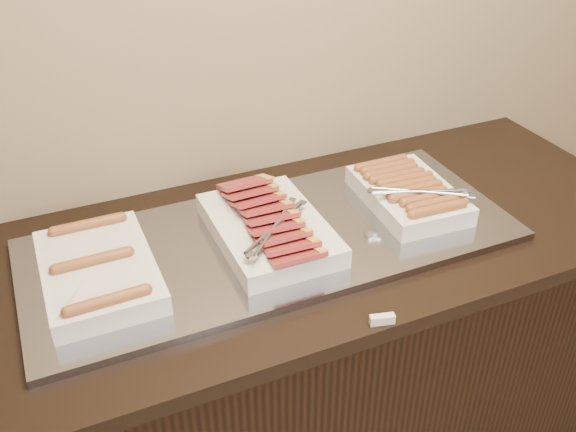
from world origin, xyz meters
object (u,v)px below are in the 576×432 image
object	(u,v)px
warming_tray	(274,240)
dish_left	(98,270)
counter	(276,371)
dish_center	(269,227)
dish_right	(409,193)

from	to	relation	value
warming_tray	dish_left	distance (m)	0.42
counter	dish_left	world-z (taller)	dish_left
dish_left	warming_tray	bearing A→B (deg)	0.20
dish_left	dish_center	xyz separation A→B (m)	(0.41, -0.00, 0.01)
warming_tray	dish_right	size ratio (longest dim) A/B	3.59
dish_right	dish_left	bearing A→B (deg)	-177.01
warming_tray	dish_center	world-z (taller)	dish_center
dish_center	counter	bearing A→B (deg)	13.31
counter	dish_center	distance (m)	0.50
dish_center	dish_right	distance (m)	0.40
counter	warming_tray	size ratio (longest dim) A/B	1.72
dish_right	counter	bearing A→B (deg)	-177.36
dish_center	dish_right	world-z (taller)	dish_center
warming_tray	dish_right	xyz separation A→B (m)	(0.39, -0.00, 0.05)
warming_tray	dish_left	size ratio (longest dim) A/B	3.35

